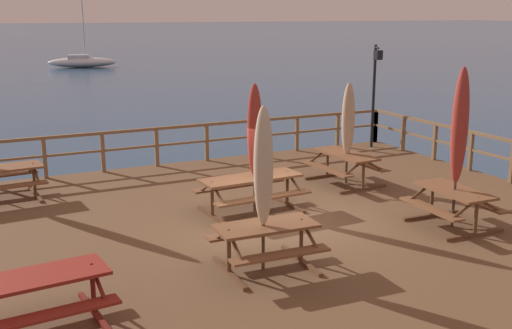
% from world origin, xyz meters
% --- Properties ---
extents(ground_plane, '(600.00, 600.00, 0.00)m').
position_xyz_m(ground_plane, '(0.00, 0.00, 0.00)').
color(ground_plane, navy).
extents(wooden_deck, '(13.68, 11.52, 0.68)m').
position_xyz_m(wooden_deck, '(0.00, 0.00, 0.34)').
color(wooden_deck, brown).
rests_on(wooden_deck, ground).
extents(railing_waterside_far, '(13.48, 0.10, 1.09)m').
position_xyz_m(railing_waterside_far, '(0.00, 5.61, 1.41)').
color(railing_waterside_far, brown).
rests_on(railing_waterside_far, wooden_deck).
extents(picnic_table_front_left, '(2.26, 1.51, 0.78)m').
position_xyz_m(picnic_table_front_left, '(-0.15, 0.80, 1.24)').
color(picnic_table_front_left, brown).
rests_on(picnic_table_front_left, wooden_deck).
extents(picnic_table_back_left, '(1.46, 1.69, 0.78)m').
position_xyz_m(picnic_table_back_left, '(3.04, -1.84, 1.23)').
color(picnic_table_back_left, brown).
rests_on(picnic_table_back_left, wooden_deck).
extents(picnic_table_mid_right, '(1.49, 1.90, 0.78)m').
position_xyz_m(picnic_table_mid_right, '(2.93, 1.82, 1.23)').
color(picnic_table_mid_right, brown).
rests_on(picnic_table_mid_right, wooden_deck).
extents(picnic_table_back_right, '(1.74, 1.47, 0.78)m').
position_xyz_m(picnic_table_back_right, '(-1.26, -2.08, 1.23)').
color(picnic_table_back_right, brown).
rests_on(picnic_table_back_right, wooden_deck).
extents(picnic_table_front_right, '(2.31, 1.59, 0.78)m').
position_xyz_m(picnic_table_front_right, '(-5.10, -2.58, 1.24)').
color(picnic_table_front_right, maroon).
rests_on(picnic_table_front_right, wooden_deck).
extents(patio_umbrella_short_front, '(0.32, 0.32, 2.74)m').
position_xyz_m(patio_umbrella_short_front, '(-0.07, 0.78, 2.42)').
color(patio_umbrella_short_front, '#4C3828').
rests_on(patio_umbrella_short_front, wooden_deck).
extents(patio_umbrella_tall_mid_right, '(0.32, 0.32, 3.17)m').
position_xyz_m(patio_umbrella_tall_mid_right, '(3.04, -1.85, 2.69)').
color(patio_umbrella_tall_mid_right, '#4C3828').
rests_on(patio_umbrella_tall_mid_right, wooden_deck).
extents(patio_umbrella_tall_front, '(0.32, 0.32, 2.52)m').
position_xyz_m(patio_umbrella_tall_front, '(2.97, 1.80, 2.28)').
color(patio_umbrella_tall_front, '#4C3828').
rests_on(patio_umbrella_tall_front, wooden_deck).
extents(patio_umbrella_tall_back_left, '(0.32, 0.32, 2.75)m').
position_xyz_m(patio_umbrella_tall_back_left, '(-1.32, -2.10, 2.42)').
color(patio_umbrella_tall_back_left, '#4C3828').
rests_on(patio_umbrella_tall_back_left, wooden_deck).
extents(lamp_post_hooked, '(0.41, 0.63, 3.20)m').
position_xyz_m(lamp_post_hooked, '(6.04, 4.89, 2.79)').
color(lamp_post_hooked, black).
rests_on(lamp_post_hooked, wooden_deck).
extents(sailboat_distant, '(6.23, 3.22, 7.72)m').
position_xyz_m(sailboat_distant, '(5.17, 47.26, 0.51)').
color(sailboat_distant, silver).
rests_on(sailboat_distant, ground).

